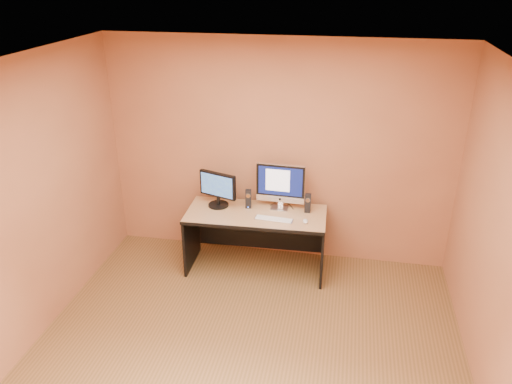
% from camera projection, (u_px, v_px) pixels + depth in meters
% --- Properties ---
extents(floor, '(4.00, 4.00, 0.00)m').
position_uv_depth(floor, '(242.00, 364.00, 4.48)').
color(floor, brown).
rests_on(floor, ground).
extents(walls, '(4.00, 4.00, 2.60)m').
position_uv_depth(walls, '(240.00, 238.00, 3.94)').
color(walls, '#A66643').
rests_on(walls, ground).
extents(ceiling, '(4.00, 4.00, 0.00)m').
position_uv_depth(ceiling, '(238.00, 72.00, 3.39)').
color(ceiling, white).
rests_on(ceiling, walls).
extents(desk, '(1.59, 0.74, 0.72)m').
position_uv_depth(desk, '(256.00, 241.00, 5.75)').
color(desk, tan).
rests_on(desk, ground).
extents(imac, '(0.57, 0.23, 0.54)m').
position_uv_depth(imac, '(280.00, 187.00, 5.60)').
color(imac, silver).
rests_on(imac, desk).
extents(second_monitor, '(0.52, 0.37, 0.41)m').
position_uv_depth(second_monitor, '(218.00, 190.00, 5.69)').
color(second_monitor, black).
rests_on(second_monitor, desk).
extents(speaker_left, '(0.08, 0.08, 0.22)m').
position_uv_depth(speaker_left, '(248.00, 199.00, 5.69)').
color(speaker_left, black).
rests_on(speaker_left, desk).
extents(speaker_right, '(0.07, 0.07, 0.22)m').
position_uv_depth(speaker_right, '(308.00, 203.00, 5.59)').
color(speaker_right, black).
rests_on(speaker_right, desk).
extents(keyboard, '(0.43, 0.15, 0.02)m').
position_uv_depth(keyboard, '(274.00, 219.00, 5.45)').
color(keyboard, silver).
rests_on(keyboard, desk).
extents(mouse, '(0.07, 0.11, 0.04)m').
position_uv_depth(mouse, '(305.00, 221.00, 5.39)').
color(mouse, silver).
rests_on(mouse, desk).
extents(cable_a, '(0.11, 0.19, 0.01)m').
position_uv_depth(cable_a, '(290.00, 205.00, 5.78)').
color(cable_a, black).
rests_on(cable_a, desk).
extents(cable_b, '(0.08, 0.16, 0.01)m').
position_uv_depth(cable_b, '(275.00, 203.00, 5.84)').
color(cable_b, black).
rests_on(cable_b, desk).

